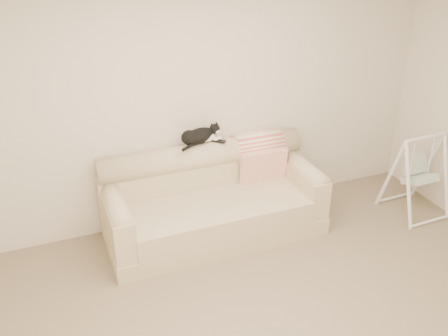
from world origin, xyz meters
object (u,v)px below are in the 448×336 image
at_px(sofa, 212,201).
at_px(remote_a, 196,143).
at_px(baby_swing, 418,174).
at_px(tuxedo_cat, 200,136).
at_px(remote_b, 218,141).

height_order(sofa, remote_a, remote_a).
height_order(remote_a, baby_swing, remote_a).
bearing_deg(tuxedo_cat, baby_swing, -17.43).
relative_size(remote_b, baby_swing, 0.17).
xyz_separation_m(remote_a, tuxedo_cat, (0.04, -0.01, 0.08)).
xyz_separation_m(sofa, baby_swing, (2.22, -0.47, 0.11)).
distance_m(remote_a, remote_b, 0.23).
bearing_deg(sofa, baby_swing, -11.94).
bearing_deg(baby_swing, remote_b, 161.22).
distance_m(sofa, remote_b, 0.62).
height_order(sofa, baby_swing, baby_swing).
relative_size(remote_a, remote_b, 1.18).
distance_m(remote_b, tuxedo_cat, 0.21).
height_order(remote_a, remote_b, remote_a).
bearing_deg(sofa, remote_b, 55.61).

